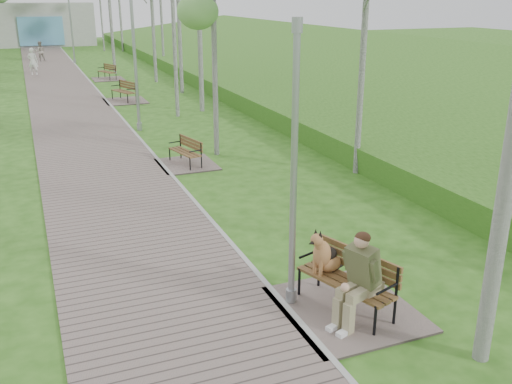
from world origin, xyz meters
The scene contains 14 objects.
ground centered at (0.00, 0.00, 0.00)m, with size 120.00×120.00×0.00m, color #285415.
walkway centered at (-1.75, 21.50, 0.02)m, with size 3.50×67.00×0.04m, color #74645E.
kerb centered at (0.00, 21.50, 0.03)m, with size 0.10×67.00×0.05m, color #999993.
embankment centered at (12.00, 20.00, 0.00)m, with size 14.00×70.00×1.60m, color #54912F.
building_north centered at (-1.50, 50.97, 1.99)m, with size 10.00×5.20×4.00m.
bench_main centered at (0.79, -3.49, 0.51)m, with size 2.06×2.29×1.80m.
bench_second centered at (0.66, 5.60, 0.18)m, with size 1.64×1.82×1.01m.
bench_third centered at (0.78, 17.02, 0.22)m, with size 1.91×2.12×1.17m.
bench_far centered at (1.09, 24.76, 0.20)m, with size 1.79×1.99×1.10m.
lamp_post_near centered at (0.14, -2.90, 2.14)m, with size 0.18×0.18×4.59m.
lamp_post_second centered at (0.27, 10.70, 2.35)m, with size 0.19×0.19×5.03m.
lamp_post_third centered at (0.09, 34.18, 2.39)m, with size 0.20×0.20×5.11m.
pedestrian_near centered at (-2.90, 28.29, 0.85)m, with size 0.62×0.41×1.70m, color white.
pedestrian_far centered at (-2.18, 36.28, 0.74)m, with size 0.72×0.56×1.48m, color gray.
Camera 1 is at (-3.54, -10.45, 4.91)m, focal length 40.00 mm.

